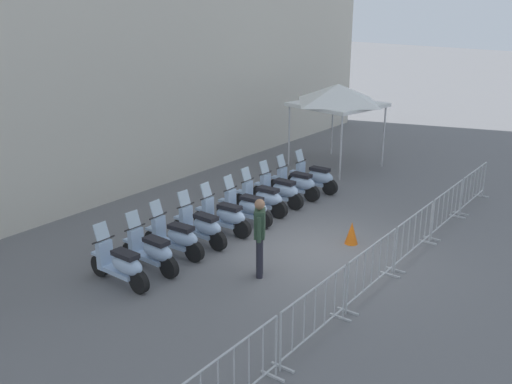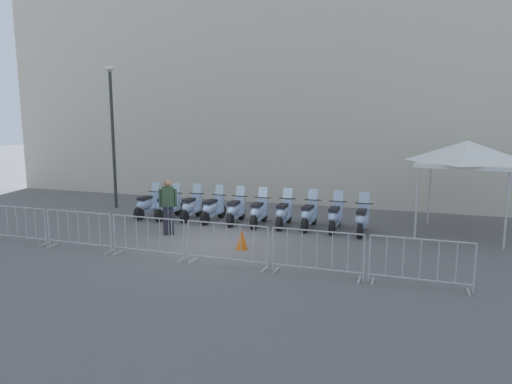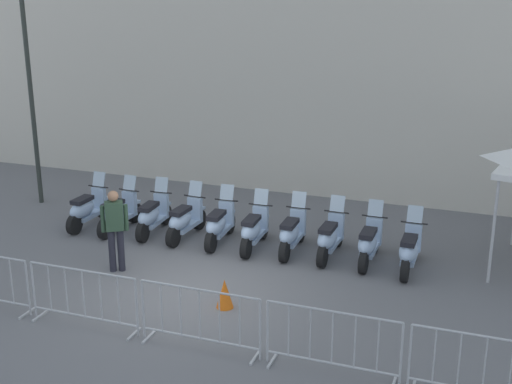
# 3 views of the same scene
# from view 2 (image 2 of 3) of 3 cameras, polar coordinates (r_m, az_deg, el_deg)

# --- Properties ---
(ground_plane) EXTENTS (120.00, 120.00, 0.00)m
(ground_plane) POSITION_cam_2_polar(r_m,az_deg,el_deg) (13.01, -4.98, -6.48)
(ground_plane) COLOR slate
(building_facade) EXTENTS (27.96, 7.55, 15.64)m
(building_facade) POSITION_cam_2_polar(r_m,az_deg,el_deg) (20.46, 4.35, 21.22)
(building_facade) COLOR beige
(building_facade) RESTS_ON ground
(motorcycle_0) EXTENTS (0.63, 1.72, 1.24)m
(motorcycle_0) POSITION_cam_2_polar(r_m,az_deg,el_deg) (16.77, -13.70, -1.63)
(motorcycle_0) COLOR black
(motorcycle_0) RESTS_ON ground
(motorcycle_1) EXTENTS (0.61, 1.72, 1.24)m
(motorcycle_1) POSITION_cam_2_polar(r_m,az_deg,el_deg) (16.32, -11.19, -1.83)
(motorcycle_1) COLOR black
(motorcycle_1) RESTS_ON ground
(motorcycle_2) EXTENTS (0.72, 1.70, 1.24)m
(motorcycle_2) POSITION_cam_2_polar(r_m,az_deg,el_deg) (16.01, -8.32, -1.96)
(motorcycle_2) COLOR black
(motorcycle_2) RESTS_ON ground
(motorcycle_3) EXTENTS (0.61, 1.72, 1.24)m
(motorcycle_3) POSITION_cam_2_polar(r_m,az_deg,el_deg) (15.63, -5.60, -2.18)
(motorcycle_3) COLOR black
(motorcycle_3) RESTS_ON ground
(motorcycle_4) EXTENTS (0.72, 1.70, 1.24)m
(motorcycle_4) POSITION_cam_2_polar(r_m,az_deg,el_deg) (15.29, -2.66, -2.39)
(motorcycle_4) COLOR black
(motorcycle_4) RESTS_ON ground
(motorcycle_5) EXTENTS (0.71, 1.71, 1.24)m
(motorcycle_5) POSITION_cam_2_polar(r_m,az_deg,el_deg) (14.96, 0.31, -2.63)
(motorcycle_5) COLOR black
(motorcycle_5) RESTS_ON ground
(motorcycle_6) EXTENTS (0.69, 1.71, 1.24)m
(motorcycle_6) POSITION_cam_2_polar(r_m,az_deg,el_deg) (14.80, 3.55, -2.78)
(motorcycle_6) COLOR black
(motorcycle_6) RESTS_ON ground
(motorcycle_7) EXTENTS (0.64, 1.72, 1.24)m
(motorcycle_7) POSITION_cam_2_polar(r_m,az_deg,el_deg) (14.62, 6.78, -2.97)
(motorcycle_7) COLOR black
(motorcycle_7) RESTS_ON ground
(motorcycle_8) EXTENTS (0.66, 1.72, 1.24)m
(motorcycle_8) POSITION_cam_2_polar(r_m,az_deg,el_deg) (14.45, 10.08, -3.18)
(motorcycle_8) COLOR black
(motorcycle_8) RESTS_ON ground
(motorcycle_9) EXTENTS (0.67, 1.72, 1.24)m
(motorcycle_9) POSITION_cam_2_polar(r_m,az_deg,el_deg) (14.24, 13.41, -3.47)
(motorcycle_9) COLOR black
(motorcycle_9) RESTS_ON ground
(barrier_segment_0) EXTENTS (2.07, 0.79, 1.07)m
(barrier_segment_0) POSITION_cam_2_polar(r_m,az_deg,el_deg) (14.58, -28.30, -3.73)
(barrier_segment_0) COLOR #B2B5B7
(barrier_segment_0) RESTS_ON ground
(barrier_segment_1) EXTENTS (2.07, 0.79, 1.07)m
(barrier_segment_1) POSITION_cam_2_polar(r_m,az_deg,el_deg) (13.08, -21.75, -4.64)
(barrier_segment_1) COLOR #B2B5B7
(barrier_segment_1) RESTS_ON ground
(barrier_segment_2) EXTENTS (2.07, 0.79, 1.07)m
(barrier_segment_2) POSITION_cam_2_polar(r_m,az_deg,el_deg) (11.79, -13.63, -5.69)
(barrier_segment_2) COLOR #B2B5B7
(barrier_segment_2) RESTS_ON ground
(barrier_segment_3) EXTENTS (2.07, 0.79, 1.07)m
(barrier_segment_3) POSITION_cam_2_polar(r_m,az_deg,el_deg) (10.80, -3.73, -6.80)
(barrier_segment_3) COLOR #B2B5B7
(barrier_segment_3) RESTS_ON ground
(barrier_segment_4) EXTENTS (2.07, 0.79, 1.07)m
(barrier_segment_4) POSITION_cam_2_polar(r_m,az_deg,el_deg) (10.18, 7.80, -7.84)
(barrier_segment_4) COLOR #B2B5B7
(barrier_segment_4) RESTS_ON ground
(barrier_segment_5) EXTENTS (2.07, 0.79, 1.07)m
(barrier_segment_5) POSITION_cam_2_polar(r_m,az_deg,el_deg) (10.01, 20.30, -8.61)
(barrier_segment_5) COLOR #B2B5B7
(barrier_segment_5) RESTS_ON ground
(street_lamp) EXTENTS (0.36, 0.36, 5.62)m
(street_lamp) POSITION_cam_2_polar(r_m,az_deg,el_deg) (18.79, -17.92, 8.34)
(street_lamp) COLOR #2D332D
(street_lamp) RESTS_ON ground
(officer_near_row_end) EXTENTS (0.43, 0.41, 1.73)m
(officer_near_row_end) POSITION_cam_2_polar(r_m,az_deg,el_deg) (13.92, -11.21, -1.46)
(officer_near_row_end) COLOR #23232D
(officer_near_row_end) RESTS_ON ground
(canopy_tent) EXTENTS (2.60, 2.60, 2.91)m
(canopy_tent) POSITION_cam_2_polar(r_m,az_deg,el_deg) (14.89, 25.40, 4.47)
(canopy_tent) COLOR silver
(canopy_tent) RESTS_ON ground
(traffic_cone) EXTENTS (0.32, 0.32, 0.55)m
(traffic_cone) POSITION_cam_2_polar(r_m,az_deg,el_deg) (12.25, -1.84, -6.09)
(traffic_cone) COLOR orange
(traffic_cone) RESTS_ON ground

